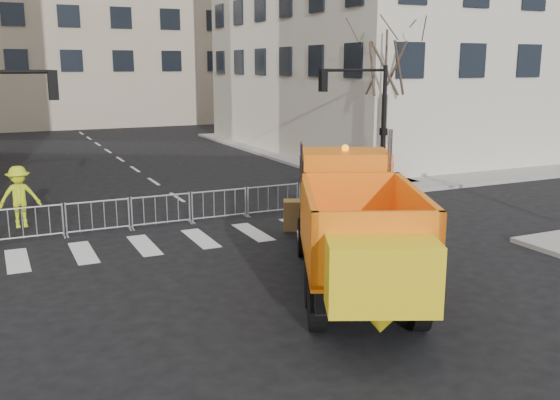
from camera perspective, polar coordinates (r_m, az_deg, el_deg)
name	(u,v)px	position (r m, az deg, el deg)	size (l,w,h in m)	color
ground	(313,288)	(15.58, 2.99, -8.02)	(120.00, 120.00, 0.00)	black
sidewalk_back	(204,213)	(23.08, -7.00, -1.19)	(64.00, 5.00, 0.15)	gray
traffic_light_right	(384,129)	(27.31, 9.45, 6.39)	(0.18, 0.18, 5.40)	black
crowd_barriers	(191,207)	(21.92, -8.15, -0.67)	(12.60, 0.60, 1.10)	#9EA0A5
street_tree	(385,103)	(28.45, 9.55, 8.73)	(3.00, 3.00, 7.50)	#382B21
plow_truck	(354,223)	(15.05, 6.80, -2.10)	(6.40, 9.97, 3.79)	black
cop_a	(313,206)	(20.50, 3.03, -0.55)	(0.63, 0.41, 1.73)	black
cop_b	(350,216)	(19.47, 6.45, -1.48)	(0.78, 0.61, 1.61)	black
cop_c	(376,211)	(19.64, 8.81, -1.01)	(1.11, 0.46, 1.89)	black
worker	(19,197)	(22.13, -22.73, 0.27)	(1.32, 0.76, 2.04)	#C7D919
newspaper_box	(321,181)	(26.01, 3.78, 1.79)	(0.45, 0.40, 1.10)	maroon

